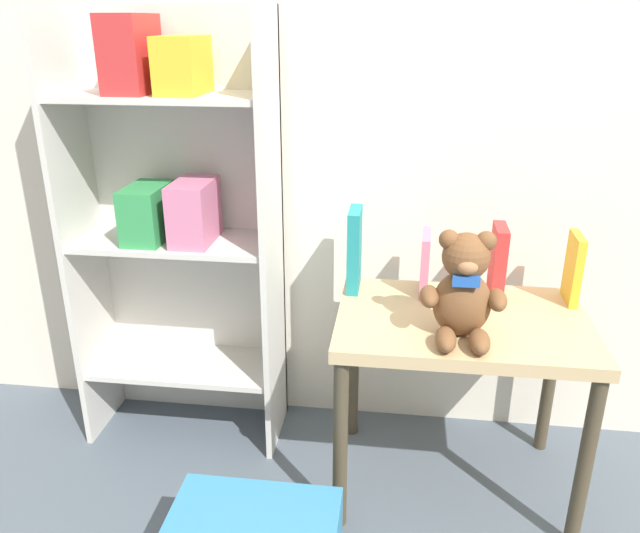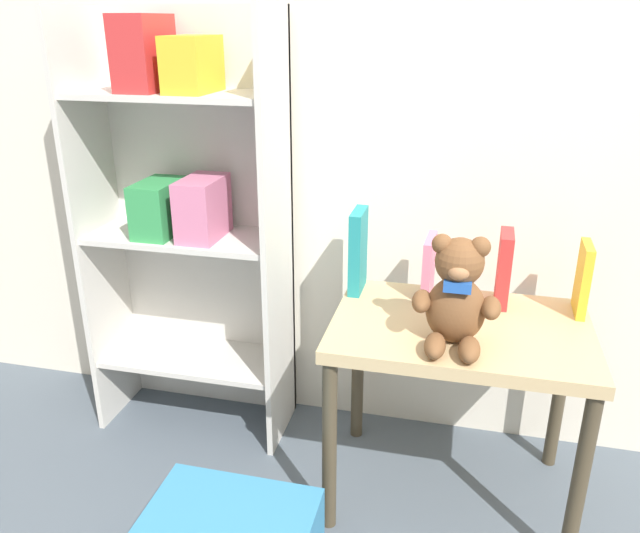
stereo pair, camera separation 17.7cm
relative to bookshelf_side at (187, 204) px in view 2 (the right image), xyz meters
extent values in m
cube|color=silver|center=(0.81, 0.16, 0.47)|extent=(4.80, 0.06, 2.50)
cube|color=beige|center=(-0.31, -0.03, -0.10)|extent=(0.02, 0.28, 1.37)
cube|color=beige|center=(0.31, -0.03, -0.10)|extent=(0.02, 0.28, 1.37)
cube|color=beige|center=(0.00, 0.10, -0.10)|extent=(0.63, 0.02, 1.37)
cube|color=beige|center=(0.00, -0.03, -0.53)|extent=(0.60, 0.26, 0.02)
cube|color=beige|center=(0.00, -0.03, -0.10)|extent=(0.60, 0.26, 0.02)
cube|color=beige|center=(0.00, -0.03, 0.34)|extent=(0.60, 0.26, 0.02)
cube|color=red|center=(-0.07, -0.05, 0.46)|extent=(0.11, 0.20, 0.21)
cube|color=gold|center=(0.08, -0.05, 0.43)|extent=(0.11, 0.20, 0.15)
cube|color=#33934C|center=(-0.07, -0.05, 0.00)|extent=(0.11, 0.20, 0.17)
cube|color=#D17093|center=(0.08, -0.05, 0.01)|extent=(0.11, 0.20, 0.19)
cube|color=tan|center=(0.88, -0.21, -0.23)|extent=(0.69, 0.48, 0.04)
cylinder|color=#453A29|center=(0.56, -0.42, -0.52)|extent=(0.04, 0.04, 0.53)
cylinder|color=#453A29|center=(1.19, -0.42, -0.52)|extent=(0.04, 0.04, 0.53)
cylinder|color=#453A29|center=(0.56, 0.00, -0.52)|extent=(0.04, 0.04, 0.53)
cylinder|color=#453A29|center=(1.19, 0.00, -0.52)|extent=(0.04, 0.04, 0.53)
ellipsoid|color=brown|center=(0.86, -0.31, -0.13)|extent=(0.15, 0.11, 0.17)
sphere|color=brown|center=(0.86, -0.31, 0.00)|extent=(0.12, 0.12, 0.12)
sphere|color=brown|center=(0.81, -0.31, 0.04)|extent=(0.05, 0.05, 0.05)
sphere|color=brown|center=(0.90, -0.31, 0.04)|extent=(0.05, 0.05, 0.05)
ellipsoid|color=#9B6842|center=(0.86, -0.36, -0.01)|extent=(0.05, 0.04, 0.04)
ellipsoid|color=brown|center=(0.77, -0.33, -0.11)|extent=(0.05, 0.10, 0.05)
ellipsoid|color=brown|center=(0.94, -0.33, -0.11)|extent=(0.05, 0.10, 0.05)
ellipsoid|color=brown|center=(0.82, -0.40, -0.19)|extent=(0.05, 0.10, 0.05)
ellipsoid|color=brown|center=(0.90, -0.40, -0.19)|extent=(0.05, 0.10, 0.05)
cube|color=#2356B2|center=(0.86, -0.36, -0.05)|extent=(0.07, 0.02, 0.03)
cube|color=teal|center=(0.56, -0.05, -0.09)|extent=(0.04, 0.13, 0.25)
cube|color=#D17093|center=(0.77, -0.04, -0.13)|extent=(0.03, 0.14, 0.18)
cube|color=red|center=(0.98, -0.04, -0.11)|extent=(0.04, 0.13, 0.21)
cube|color=gold|center=(1.19, -0.06, -0.12)|extent=(0.03, 0.12, 0.20)
camera|label=1|loc=(0.69, -1.79, 0.54)|focal=35.00mm
camera|label=2|loc=(0.86, -1.76, 0.54)|focal=35.00mm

